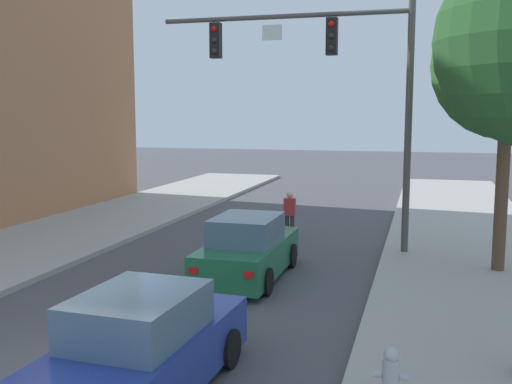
% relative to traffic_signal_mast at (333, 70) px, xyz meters
% --- Properties ---
extents(ground_plane, '(120.00, 120.00, 0.00)m').
position_rel_traffic_signal_mast_xyz_m(ground_plane, '(-2.45, -9.72, -5.38)').
color(ground_plane, '#4C4C51').
extents(traffic_signal_mast, '(7.48, 0.38, 7.50)m').
position_rel_traffic_signal_mast_xyz_m(traffic_signal_mast, '(0.00, 0.00, 0.00)').
color(traffic_signal_mast, '#514C47').
rests_on(traffic_signal_mast, sidewalk_right).
extents(car_lead_green, '(1.84, 4.24, 1.60)m').
position_rel_traffic_signal_mast_xyz_m(car_lead_green, '(-1.56, -3.46, -4.66)').
color(car_lead_green, '#1E663D').
rests_on(car_lead_green, ground).
extents(car_following_blue, '(1.97, 4.31, 1.60)m').
position_rel_traffic_signal_mast_xyz_m(car_following_blue, '(-1.21, -9.95, -4.66)').
color(car_following_blue, navy).
rests_on(car_following_blue, ground).
extents(pedestrian_crossing_road, '(0.36, 0.22, 1.64)m').
position_rel_traffic_signal_mast_xyz_m(pedestrian_crossing_road, '(-1.51, 1.12, -4.47)').
color(pedestrian_crossing_road, '#333338').
rests_on(pedestrian_crossing_road, ground).
extents(fire_hydrant, '(0.48, 0.24, 0.72)m').
position_rel_traffic_signal_mast_xyz_m(fire_hydrant, '(2.27, -9.26, -4.88)').
color(fire_hydrant, '#B2B2B7').
rests_on(fire_hydrant, sidewalk_right).
extents(street_tree_second, '(3.71, 3.71, 7.03)m').
position_rel_traffic_signal_mast_xyz_m(street_tree_second, '(4.53, -1.47, -0.08)').
color(street_tree_second, brown).
rests_on(street_tree_second, sidewalk_right).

